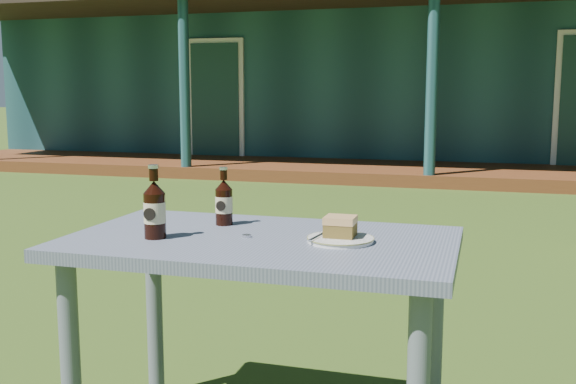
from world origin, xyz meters
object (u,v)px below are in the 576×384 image
(cola_bottle_near, at_px, (224,202))
(cola_bottle_far, at_px, (155,209))
(cake_slice, at_px, (340,226))
(plate, at_px, (340,239))
(cafe_table, at_px, (261,269))

(cola_bottle_near, distance_m, cola_bottle_far, 0.29)
(cake_slice, bearing_deg, cola_bottle_far, -167.54)
(cake_slice, bearing_deg, cola_bottle_near, 162.66)
(plate, bearing_deg, cola_bottle_far, -168.88)
(cake_slice, relative_size, cola_bottle_far, 0.40)
(plate, relative_size, cola_bottle_far, 0.89)
(cake_slice, distance_m, cola_bottle_far, 0.57)
(cafe_table, height_order, cola_bottle_near, cola_bottle_near)
(cafe_table, relative_size, cake_slice, 13.04)
(cola_bottle_near, xyz_separation_m, cola_bottle_far, (-0.13, -0.26, 0.01))
(cafe_table, height_order, cola_bottle_far, cola_bottle_far)
(cola_bottle_near, height_order, cola_bottle_far, cola_bottle_far)
(cake_slice, height_order, cola_bottle_near, cola_bottle_near)
(plate, distance_m, cola_bottle_far, 0.58)
(plate, height_order, cola_bottle_near, cola_bottle_near)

